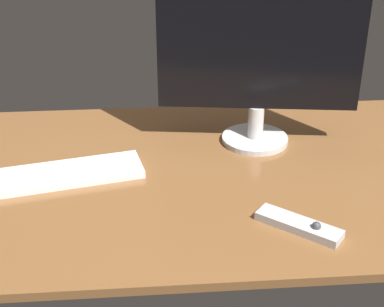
% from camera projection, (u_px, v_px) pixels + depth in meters
% --- Properties ---
extents(desk, '(1.40, 0.84, 0.02)m').
position_uv_depth(desk, '(212.00, 175.00, 1.45)').
color(desk, brown).
rests_on(desk, ground).
extents(monitor, '(0.52, 0.18, 0.43)m').
position_uv_depth(monitor, '(259.00, 61.00, 1.48)').
color(monitor, silver).
rests_on(monitor, desk).
extents(keyboard, '(0.39, 0.19, 0.02)m').
position_uv_depth(keyboard, '(67.00, 174.00, 1.41)').
color(keyboard, white).
rests_on(keyboard, desk).
extents(media_remote, '(0.18, 0.16, 0.03)m').
position_uv_depth(media_remote, '(299.00, 225.00, 1.22)').
color(media_remote, '#B7B7BC').
rests_on(media_remote, desk).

